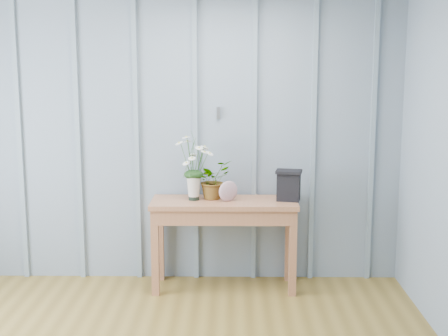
{
  "coord_description": "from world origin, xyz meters",
  "views": [
    {
      "loc": [
        0.56,
        -3.01,
        1.91
      ],
      "look_at": [
        0.5,
        1.94,
        1.03
      ],
      "focal_mm": 50.0,
      "sensor_mm": 36.0,
      "label": 1
    }
  ],
  "objects_px": {
    "carved_box": "(289,185)",
    "daisy_vase": "(194,159)",
    "felt_disc_vessel": "(228,191)",
    "sideboard": "(224,214)"
  },
  "relations": [
    {
      "from": "daisy_vase",
      "to": "felt_disc_vessel",
      "type": "distance_m",
      "value": 0.39
    },
    {
      "from": "carved_box",
      "to": "daisy_vase",
      "type": "bearing_deg",
      "value": 179.52
    },
    {
      "from": "daisy_vase",
      "to": "carved_box",
      "type": "bearing_deg",
      "value": -0.48
    },
    {
      "from": "sideboard",
      "to": "daisy_vase",
      "type": "relative_size",
      "value": 2.17
    },
    {
      "from": "sideboard",
      "to": "carved_box",
      "type": "height_order",
      "value": "carved_box"
    },
    {
      "from": "sideboard",
      "to": "daisy_vase",
      "type": "bearing_deg",
      "value": 176.78
    },
    {
      "from": "carved_box",
      "to": "sideboard",
      "type": "bearing_deg",
      "value": -179.19
    },
    {
      "from": "daisy_vase",
      "to": "felt_disc_vessel",
      "type": "xyz_separation_m",
      "value": [
        0.28,
        -0.05,
        -0.26
      ]
    },
    {
      "from": "sideboard",
      "to": "daisy_vase",
      "type": "distance_m",
      "value": 0.52
    },
    {
      "from": "sideboard",
      "to": "carved_box",
      "type": "relative_size",
      "value": 4.75
    }
  ]
}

